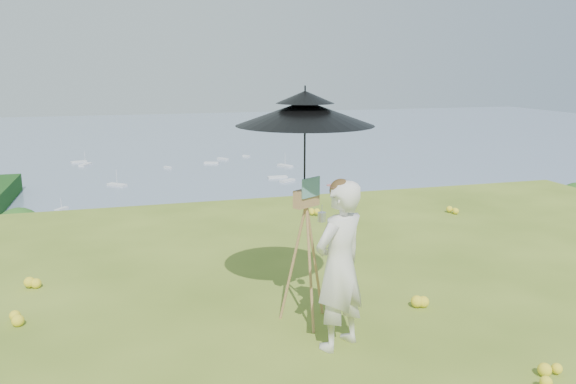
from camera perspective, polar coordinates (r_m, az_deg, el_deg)
name	(u,v)px	position (r m, az deg, el deg)	size (l,w,h in m)	color
ground	(440,373)	(5.33, 15.14, -17.30)	(14.00, 14.00, 0.00)	#577220
shoreline_tier	(159,334)	(87.89, -12.96, -13.86)	(170.00, 28.00, 8.00)	#6D6957
bay_water	(137,156)	(246.66, -15.11, 3.57)	(700.00, 700.00, 0.00)	slate
slope_trees	(176,314)	(42.79, -11.33, -12.02)	(110.00, 50.00, 6.00)	#275419
harbor_town	(157,293)	(85.24, -13.17, -9.94)	(110.00, 22.00, 5.00)	silver
moored_boats	(97,197)	(169.15, -18.84, -0.52)	(140.00, 140.00, 0.70)	silver
wildflowers	(426,353)	(5.49, 13.80, -15.58)	(10.00, 10.50, 0.12)	yellow
painter	(339,266)	(5.28, 5.25, -7.46)	(0.59, 0.39, 1.63)	silver
field_easel	(306,251)	(5.78, 1.84, -6.02)	(0.59, 0.59, 1.55)	olive
sun_umbrella	(305,146)	(5.55, 1.71, 4.73)	(1.36, 1.36, 1.17)	black
painter_cap	(341,185)	(5.07, 5.42, 0.73)	(0.20, 0.24, 0.10)	#DC787E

